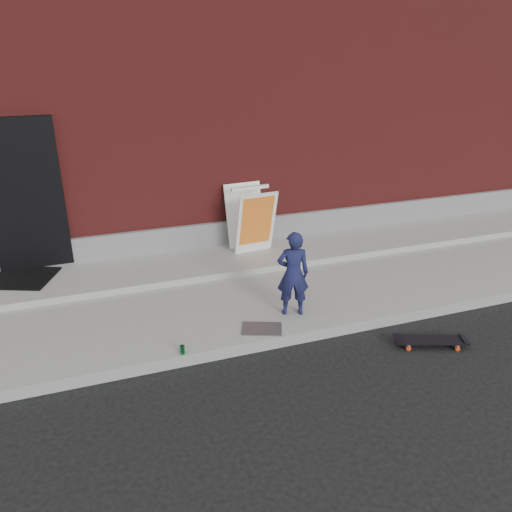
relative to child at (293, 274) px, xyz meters
name	(u,v)px	position (x,y,z in m)	size (l,w,h in m)	color
ground	(260,352)	(-0.63, -0.51, -0.72)	(80.00, 80.00, 0.00)	black
sidewalk	(226,293)	(-0.63, 0.99, -0.65)	(20.00, 3.00, 0.15)	gray
apron	(210,262)	(-0.63, 1.89, -0.52)	(20.00, 1.20, 0.10)	gray
building	(156,89)	(-0.63, 6.49, 1.77)	(20.00, 8.10, 5.00)	maroon
child	(293,274)	(0.00, 0.00, 0.00)	(0.42, 0.28, 1.15)	#181B45
skateboard	(431,340)	(1.41, -1.08, -0.65)	(0.88, 0.50, 0.10)	red
pizza_sign	(251,219)	(0.12, 2.07, 0.07)	(0.71, 0.82, 1.08)	white
soda_can	(182,350)	(-1.56, -0.46, -0.52)	(0.06, 0.06, 0.11)	#198035
doormat	(20,278)	(-3.47, 2.10, -0.46)	(0.94, 0.76, 0.03)	black
utility_plate	(262,329)	(-0.52, -0.26, -0.57)	(0.50, 0.32, 0.01)	#5C5C62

